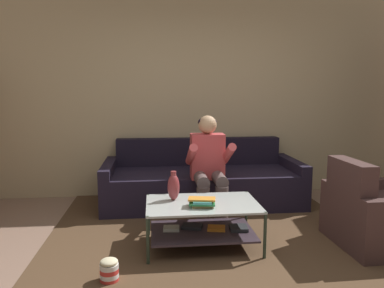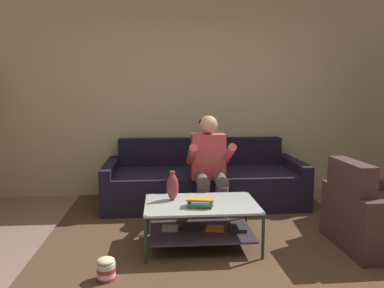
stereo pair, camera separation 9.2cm
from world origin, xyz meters
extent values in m
plane|color=#957462|center=(0.00, 0.00, 0.00)|extent=(16.80, 16.80, 0.00)
cube|color=#CCB788|center=(0.00, 2.46, 1.45)|extent=(8.40, 0.12, 2.90)
cube|color=black|center=(0.03, 1.89, 0.22)|extent=(2.21, 1.00, 0.44)
cube|color=black|center=(0.03, 2.29, 0.62)|extent=(2.21, 0.18, 0.37)
cube|color=black|center=(-1.14, 1.89, 0.28)|extent=(0.13, 1.00, 0.56)
cube|color=black|center=(1.20, 1.89, 0.28)|extent=(0.13, 1.00, 0.56)
cylinder|color=brown|center=(-0.07, 1.08, 0.22)|extent=(0.14, 0.14, 0.44)
cylinder|color=brown|center=(0.13, 1.08, 0.22)|extent=(0.14, 0.14, 0.44)
cylinder|color=brown|center=(-0.07, 1.26, 0.48)|extent=(0.14, 0.42, 0.14)
cylinder|color=brown|center=(0.13, 1.26, 0.48)|extent=(0.14, 0.42, 0.14)
cube|color=#C74749|center=(0.03, 1.47, 0.70)|extent=(0.38, 0.22, 0.52)
cylinder|color=#C74749|center=(-0.18, 1.29, 0.75)|extent=(0.09, 0.49, 0.31)
cylinder|color=#C74749|center=(0.23, 1.29, 0.75)|extent=(0.09, 0.49, 0.31)
sphere|color=tan|center=(0.03, 1.47, 1.06)|extent=(0.21, 0.21, 0.21)
ellipsoid|color=black|center=(0.03, 1.49, 1.09)|extent=(0.21, 0.21, 0.13)
cube|color=#B7BFBB|center=(-0.15, 0.58, 0.41)|extent=(1.03, 0.67, 0.02)
cube|color=#3C2F39|center=(-0.15, 0.58, 0.15)|extent=(0.94, 0.62, 0.02)
cylinder|color=#2A3728|center=(-0.65, 0.25, 0.21)|extent=(0.03, 0.03, 0.42)
cylinder|color=#2A3728|center=(0.35, 0.25, 0.21)|extent=(0.03, 0.03, 0.42)
cylinder|color=#2A3728|center=(-0.65, 0.90, 0.21)|extent=(0.03, 0.03, 0.42)
cylinder|color=#2A3728|center=(0.35, 0.90, 0.21)|extent=(0.03, 0.03, 0.42)
cube|color=silver|center=(-0.43, 0.61, 0.17)|extent=(0.16, 0.13, 0.03)
cube|color=#27292F|center=(-0.24, 0.64, 0.17)|extent=(0.21, 0.17, 0.03)
cube|color=orange|center=(-0.02, 0.58, 0.17)|extent=(0.19, 0.16, 0.03)
cube|color=#2B2E32|center=(0.19, 0.56, 0.17)|extent=(0.17, 0.17, 0.03)
cube|color=brown|center=(-0.06, 1.13, 0.01)|extent=(3.16, 3.31, 0.01)
cube|color=#695956|center=(-0.06, 1.13, 0.01)|extent=(1.74, 1.82, 0.00)
ellipsoid|color=maroon|center=(-0.41, 0.69, 0.55)|extent=(0.11, 0.11, 0.25)
cylinder|color=maroon|center=(-0.41, 0.69, 0.67)|extent=(0.05, 0.05, 0.06)
cube|color=olive|center=(-0.16, 0.46, 0.43)|extent=(0.19, 0.13, 0.02)
cube|color=#2E8B49|center=(-0.17, 0.46, 0.45)|extent=(0.25, 0.17, 0.02)
cube|color=teal|center=(-0.16, 0.46, 0.48)|extent=(0.19, 0.20, 0.02)
cube|color=orange|center=(-0.17, 0.46, 0.49)|extent=(0.26, 0.17, 0.02)
cube|color=#472F2C|center=(1.53, 0.42, 0.23)|extent=(0.87, 0.60, 0.45)
cube|color=#472F2C|center=(1.18, 0.42, 0.64)|extent=(0.17, 0.59, 0.37)
cube|color=#472F2C|center=(1.53, 0.77, 0.28)|extent=(0.86, 0.12, 0.55)
cylinder|color=red|center=(-0.94, 0.01, 0.02)|extent=(0.14, 0.14, 0.04)
cylinder|color=white|center=(-0.94, 0.01, 0.05)|extent=(0.14, 0.14, 0.04)
cylinder|color=red|center=(-0.94, 0.01, 0.09)|extent=(0.14, 0.14, 0.04)
cylinder|color=white|center=(-0.94, 0.01, 0.12)|extent=(0.14, 0.14, 0.04)
ellipsoid|color=beige|center=(-0.94, 0.01, 0.16)|extent=(0.14, 0.14, 0.05)
camera|label=1|loc=(-0.60, -2.72, 1.44)|focal=35.00mm
camera|label=2|loc=(-0.51, -2.73, 1.44)|focal=35.00mm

